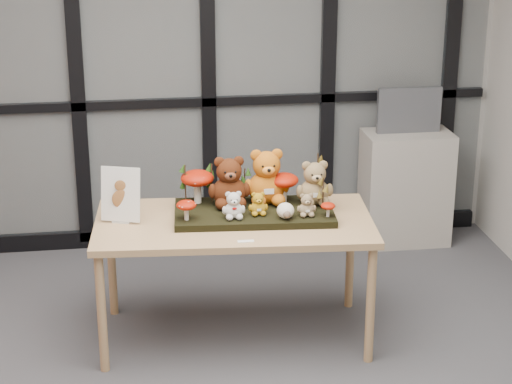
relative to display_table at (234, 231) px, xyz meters
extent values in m
plane|color=#ADA9A3|center=(-0.44, 1.51, 0.73)|extent=(5.00, 0.00, 5.00)
cube|color=#2D383F|center=(-0.44, 1.48, 0.73)|extent=(4.90, 0.02, 2.70)
cube|color=black|center=(-0.44, 1.48, -0.61)|extent=(4.90, 0.06, 0.12)
cube|color=black|center=(-0.44, 1.48, 0.38)|extent=(4.90, 0.06, 0.06)
cube|color=black|center=(-0.89, 1.48, 0.73)|extent=(0.10, 0.06, 2.70)
cube|color=black|center=(0.01, 1.48, 0.73)|extent=(0.10, 0.06, 2.70)
cube|color=black|center=(0.86, 1.48, 0.73)|extent=(0.10, 0.06, 2.70)
cube|color=black|center=(1.76, 1.48, 0.73)|extent=(0.10, 0.06, 2.70)
cube|color=tan|center=(0.00, 0.00, 0.05)|extent=(1.62, 0.90, 0.04)
cylinder|color=tan|center=(-0.76, -0.28, -0.32)|extent=(0.05, 0.05, 0.69)
cylinder|color=tan|center=(-0.70, 0.40, -0.32)|extent=(0.05, 0.05, 0.69)
cylinder|color=tan|center=(0.70, -0.40, -0.32)|extent=(0.05, 0.05, 0.69)
cylinder|color=tan|center=(0.76, 0.28, -0.32)|extent=(0.05, 0.05, 0.69)
cube|color=black|center=(0.12, 0.05, 0.09)|extent=(0.93, 0.52, 0.04)
cube|color=silver|center=(-0.63, 0.07, 0.07)|extent=(0.11, 0.09, 0.01)
cube|color=white|center=(-0.63, 0.07, 0.23)|extent=(0.23, 0.12, 0.31)
ellipsoid|color=brown|center=(-0.63, 0.06, 0.20)|extent=(0.10, 0.01, 0.11)
ellipsoid|color=brown|center=(-0.63, 0.06, 0.28)|extent=(0.06, 0.01, 0.06)
cube|color=white|center=(0.02, -0.32, 0.07)|extent=(0.09, 0.03, 0.00)
cube|color=#A39B91|center=(1.40, 1.26, -0.25)|extent=(0.62, 0.36, 0.83)
cube|color=#4D4F55|center=(1.40, 1.28, 0.32)|extent=(0.46, 0.05, 0.32)
cube|color=black|center=(1.40, 1.26, 0.32)|extent=(0.40, 0.00, 0.27)
camera|label=1|loc=(-0.58, -4.82, 1.98)|focal=65.00mm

